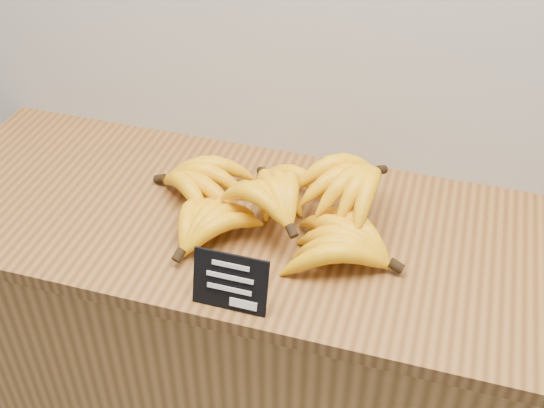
# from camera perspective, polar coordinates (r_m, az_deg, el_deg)

# --- Properties ---
(counter) EXTENTS (1.52, 0.50, 0.90)m
(counter) POSITION_cam_1_polar(r_m,az_deg,el_deg) (1.70, 0.50, -14.13)
(counter) COLOR #AA7537
(counter) RESTS_ON ground
(counter_top) EXTENTS (1.49, 0.54, 0.03)m
(counter_top) POSITION_cam_1_polar(r_m,az_deg,el_deg) (1.36, 0.60, -2.19)
(counter_top) COLOR brown
(counter_top) RESTS_ON counter
(chalkboard_sign) EXTENTS (0.13, 0.03, 0.10)m
(chalkboard_sign) POSITION_cam_1_polar(r_m,az_deg,el_deg) (1.16, -3.53, -6.56)
(chalkboard_sign) COLOR black
(chalkboard_sign) RESTS_ON counter_top
(banana_pile) EXTENTS (0.54, 0.39, 0.12)m
(banana_pile) POSITION_cam_1_polar(r_m,az_deg,el_deg) (1.32, 0.40, -0.00)
(banana_pile) COLOR #F1B209
(banana_pile) RESTS_ON counter_top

